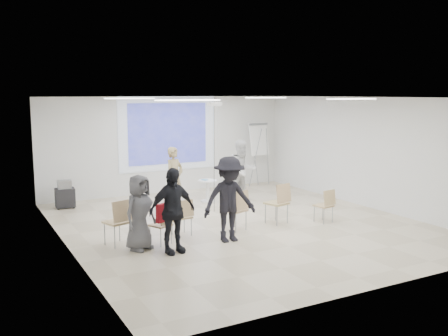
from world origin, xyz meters
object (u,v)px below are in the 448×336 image
laptop (181,216)px  chair_right_inner (279,200)px  pedestal_table (208,189)px  chair_far_left (119,219)px  audience_outer (139,208)px  flipchart_easel (259,140)px  audience_mid (229,194)px  chair_center (238,207)px  chair_left_mid (163,222)px  chair_left_inner (183,214)px  av_cart (65,195)px  chair_right_far (326,203)px  player_left (174,173)px  player_right (243,168)px  audience_left (172,204)px

laptop → chair_right_inner: bearing=168.0°
pedestal_table → chair_far_left: bearing=-140.2°
audience_outer → flipchart_easel: bearing=11.7°
audience_mid → chair_center: bearing=51.3°
chair_left_mid → audience_outer: (-0.52, -0.08, 0.37)m
chair_left_inner → chair_left_mid: bearing=-154.1°
chair_center → audience_mid: bearing=-151.3°
audience_outer → flipchart_easel: (5.82, 4.80, 0.70)m
audience_mid → av_cart: (-2.44, 4.84, -0.67)m
chair_center → chair_right_far: 2.25m
chair_right_far → audience_mid: (-2.78, -0.22, 0.54)m
chair_right_inner → laptop: size_ratio=3.29×
audience_outer → player_left: bearing=28.8°
player_right → chair_right_inner: size_ratio=2.00×
chair_right_inner → audience_left: bearing=-179.1°
player_left → chair_far_left: (-2.33, -2.66, -0.38)m
player_right → chair_right_inner: 2.69m
pedestal_table → av_cart: size_ratio=0.89×
chair_left_mid → audience_mid: bearing=-42.1°
player_right → chair_right_far: size_ratio=2.42×
pedestal_table → player_left: bearing=-168.8°
chair_far_left → chair_right_far: 4.94m
chair_left_mid → chair_right_inner: 3.06m
flipchart_easel → chair_center: bearing=-136.6°
player_left → laptop: (-0.91, -2.54, -0.51)m
flipchart_easel → av_cart: 6.54m
flipchart_easel → chair_left_mid: bearing=-147.9°
audience_mid → pedestal_table: bearing=74.1°
laptop → chair_left_mid: bearing=31.9°
audience_outer → av_cart: bearing=69.8°
pedestal_table → audience_mid: (-1.32, -3.66, 0.66)m
chair_left_inner → flipchart_easel: bearing=36.6°
chair_far_left → flipchart_easel: flipchart_easel is taller
flipchart_easel → audience_outer: bearing=-150.0°
player_right → flipchart_easel: size_ratio=0.94×
chair_center → audience_left: 2.09m
laptop → audience_mid: size_ratio=0.15×
player_right → audience_left: 4.95m
audience_left → audience_mid: audience_mid is taller
pedestal_table → audience_mid: bearing=-109.8°
chair_right_inner → pedestal_table: bearing=83.9°
chair_center → chair_right_inner: chair_right_inner is taller
player_left → chair_center: (0.36, -2.83, -0.39)m
av_cart → player_right: bearing=-14.4°
audience_left → audience_outer: bearing=127.8°
chair_left_inner → laptop: chair_left_inner is taller
av_cart → audience_outer: bearing=-78.2°
chair_far_left → av_cart: (-0.31, 4.05, -0.22)m
player_right → chair_far_left: 5.04m
chair_left_mid → av_cart: (-1.12, 4.41, -0.13)m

